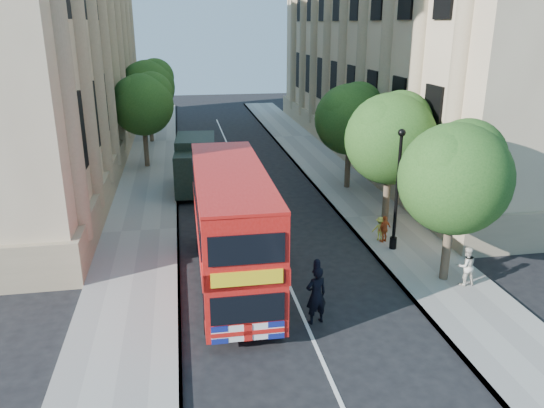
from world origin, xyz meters
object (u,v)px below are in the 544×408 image
police_constable (316,295)px  box_van (196,166)px  woman_pedestrian (466,266)px  lamp_post (397,195)px  double_decker_bus (231,224)px

police_constable → box_van: bearing=-92.4°
box_van → woman_pedestrian: size_ratio=3.69×
lamp_post → double_decker_bus: size_ratio=0.55×
box_van → double_decker_bus: bearing=-82.1°
police_constable → lamp_post: bearing=-147.6°
police_constable → woman_pedestrian: bearing=178.9°
lamp_post → woman_pedestrian: size_ratio=3.48×
double_decker_bus → woman_pedestrian: 8.69m
lamp_post → box_van: lamp_post is taller
lamp_post → box_van: bearing=128.3°
box_van → woman_pedestrian: box_van is taller
box_van → police_constable: 15.37m
box_van → woman_pedestrian: bearing=-52.2°
lamp_post → police_constable: size_ratio=2.58×
lamp_post → box_van: size_ratio=0.94×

